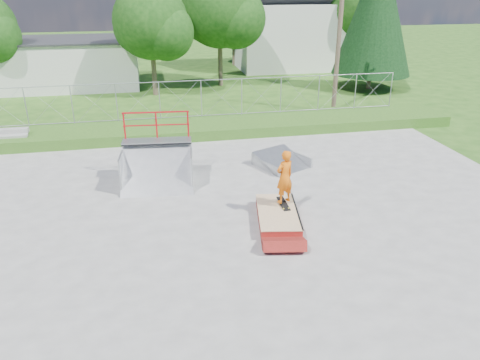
% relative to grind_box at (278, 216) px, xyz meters
% --- Properties ---
extents(ground, '(120.00, 120.00, 0.00)m').
position_rel_grind_box_xyz_m(ground, '(-0.95, -0.15, -0.18)').
color(ground, '#255017').
rests_on(ground, ground).
extents(concrete_pad, '(20.00, 16.00, 0.04)m').
position_rel_grind_box_xyz_m(concrete_pad, '(-0.95, -0.15, -0.16)').
color(concrete_pad, gray).
rests_on(concrete_pad, ground).
extents(grass_berm, '(24.00, 3.00, 0.50)m').
position_rel_grind_box_xyz_m(grass_berm, '(-0.95, 9.35, 0.07)').
color(grass_berm, '#255017').
rests_on(grass_berm, ground).
extents(grind_box, '(1.57, 2.59, 0.36)m').
position_rel_grind_box_xyz_m(grind_box, '(0.00, 0.00, 0.00)').
color(grind_box, maroon).
rests_on(grind_box, concrete_pad).
extents(quarter_pipe, '(2.61, 2.27, 2.43)m').
position_rel_grind_box_xyz_m(quarter_pipe, '(-3.38, 3.39, 1.03)').
color(quarter_pipe, '#95989C').
rests_on(quarter_pipe, concrete_pad).
extents(flat_bank_ramp, '(2.25, 2.30, 0.51)m').
position_rel_grind_box_xyz_m(flat_bank_ramp, '(1.38, 4.29, 0.07)').
color(flat_bank_ramp, '#95989C').
rests_on(flat_bank_ramp, concrete_pad).
extents(skateboard, '(0.25, 0.80, 0.13)m').
position_rel_grind_box_xyz_m(skateboard, '(0.27, 0.33, 0.22)').
color(skateboard, black).
rests_on(skateboard, grind_box).
extents(skater, '(0.71, 0.60, 1.65)m').
position_rel_grind_box_xyz_m(skater, '(0.27, 0.33, 1.05)').
color(skater, orange).
rests_on(skater, grind_box).
extents(concrete_stairs, '(1.50, 1.60, 0.80)m').
position_rel_grind_box_xyz_m(concrete_stairs, '(-9.45, 8.55, 0.22)').
color(concrete_stairs, gray).
rests_on(concrete_stairs, ground).
extents(chain_link_fence, '(20.00, 0.06, 1.80)m').
position_rel_grind_box_xyz_m(chain_link_fence, '(-0.95, 10.35, 1.22)').
color(chain_link_fence, '#9EA2A8').
rests_on(chain_link_fence, grass_berm).
extents(utility_building_flat, '(10.00, 6.00, 3.00)m').
position_rel_grind_box_xyz_m(utility_building_flat, '(-8.95, 21.85, 1.32)').
color(utility_building_flat, silver).
rests_on(utility_building_flat, ground).
extents(gable_house, '(8.40, 6.08, 8.94)m').
position_rel_grind_box_xyz_m(gable_house, '(8.05, 25.85, 3.66)').
color(gable_house, silver).
rests_on(gable_house, ground).
extents(utility_pole, '(0.24, 0.24, 8.00)m').
position_rel_grind_box_xyz_m(utility_pole, '(6.55, 11.85, 3.82)').
color(utility_pole, brown).
rests_on(utility_pole, ground).
extents(tree_left_near, '(4.76, 4.48, 6.65)m').
position_rel_grind_box_xyz_m(tree_left_near, '(-2.70, 17.69, 4.06)').
color(tree_left_near, brown).
rests_on(tree_left_near, ground).
extents(tree_center, '(5.44, 5.12, 7.60)m').
position_rel_grind_box_xyz_m(tree_center, '(1.84, 19.66, 4.67)').
color(tree_center, brown).
rests_on(tree_center, ground).
extents(tree_right_far, '(5.10, 4.80, 7.12)m').
position_rel_grind_box_xyz_m(tree_right_far, '(13.32, 23.67, 4.36)').
color(tree_right_far, brown).
rests_on(tree_right_far, ground).
extents(tree_back_mid, '(4.08, 3.84, 5.70)m').
position_rel_grind_box_xyz_m(tree_back_mid, '(4.26, 27.71, 3.45)').
color(tree_back_mid, brown).
rests_on(tree_back_mid, ground).
extents(conifer_tree, '(5.04, 5.04, 9.10)m').
position_rel_grind_box_xyz_m(conifer_tree, '(11.05, 16.85, 4.87)').
color(conifer_tree, brown).
rests_on(conifer_tree, ground).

